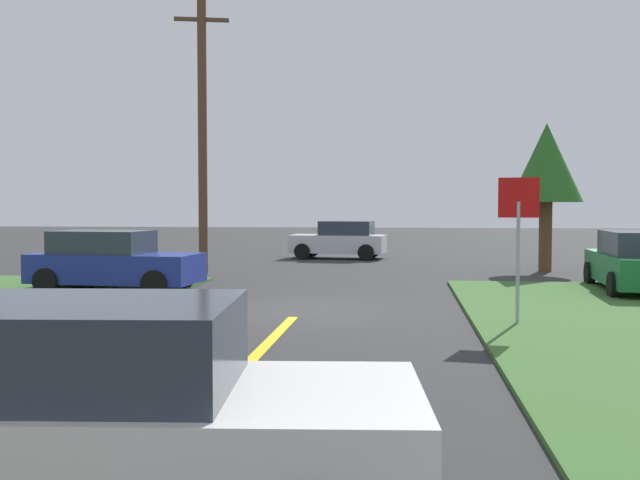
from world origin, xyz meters
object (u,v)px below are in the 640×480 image
object	(u,v)px
car_approaching_junction	(340,240)
parked_car_near_building	(112,261)
stop_sign	(518,222)
car_on_crossroad	(639,262)
utility_pole_mid	(202,133)
car_behind_on_main_road	(104,418)
oak_tree_left	(546,165)

from	to	relation	value
car_approaching_junction	parked_car_near_building	distance (m)	13.67
stop_sign	car_approaching_junction	size ratio (longest dim) A/B	0.67
car_on_crossroad	utility_pole_mid	distance (m)	13.96
car_behind_on_main_road	car_on_crossroad	xyz separation A→B (m)	(8.22, 14.91, 0.00)
stop_sign	car_on_crossroad	world-z (taller)	stop_sign
parked_car_near_building	oak_tree_left	xyz separation A→B (m)	(12.55, 7.36, 2.89)
parked_car_near_building	car_approaching_junction	bearing A→B (deg)	73.92
car_on_crossroad	oak_tree_left	bearing A→B (deg)	15.08
car_approaching_junction	oak_tree_left	size ratio (longest dim) A/B	0.82
parked_car_near_building	car_on_crossroad	bearing A→B (deg)	10.47
car_behind_on_main_road	stop_sign	bearing A→B (deg)	60.34
car_approaching_junction	utility_pole_mid	distance (m)	9.28
car_behind_on_main_road	oak_tree_left	distance (m)	22.34
car_behind_on_main_road	utility_pole_mid	world-z (taller)	utility_pole_mid
parked_car_near_building	utility_pole_mid	distance (m)	6.66
car_on_crossroad	parked_car_near_building	bearing A→B (deg)	98.93
car_on_crossroad	oak_tree_left	xyz separation A→B (m)	(-1.22, 6.11, 2.88)
stop_sign	oak_tree_left	distance (m)	12.35
parked_car_near_building	car_on_crossroad	xyz separation A→B (m)	(13.77, 1.25, 0.00)
car_approaching_junction	car_on_crossroad	xyz separation A→B (m)	(8.79, -11.48, 0.00)
car_behind_on_main_road	car_on_crossroad	bearing A→B (deg)	56.35
car_approaching_junction	parked_car_near_building	world-z (taller)	same
car_behind_on_main_road	utility_pole_mid	distance (m)	19.90
car_approaching_junction	parked_car_near_building	xyz separation A→B (m)	(-4.98, -12.73, 0.00)
stop_sign	car_on_crossroad	distance (m)	7.14
stop_sign	utility_pole_mid	size ratio (longest dim) A/B	0.31
parked_car_near_building	utility_pole_mid	bearing A→B (deg)	84.71
parked_car_near_building	utility_pole_mid	world-z (taller)	utility_pole_mid
car_on_crossroad	stop_sign	bearing A→B (deg)	149.19
utility_pole_mid	car_on_crossroad	bearing A→B (deg)	-17.64
oak_tree_left	stop_sign	bearing A→B (deg)	-103.11
car_behind_on_main_road	parked_car_near_building	world-z (taller)	same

